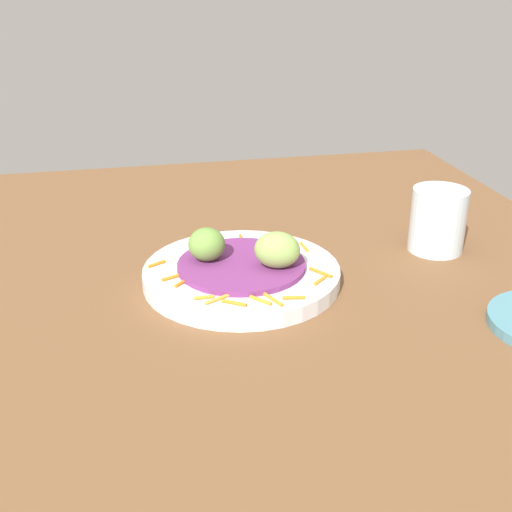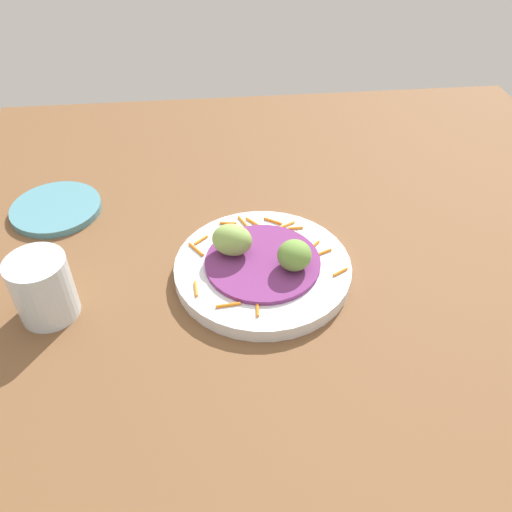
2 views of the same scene
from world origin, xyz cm
name	(u,v)px [view 1 (image 1 of 2)]	position (x,y,z in cm)	size (l,w,h in cm)	color
table_surface	(199,301)	(0.00, 0.00, 1.00)	(110.00, 110.00, 2.00)	brown
main_plate	(242,275)	(2.06, -5.65, 2.99)	(24.28, 24.28, 1.99)	silver
cabbage_bed	(241,265)	(2.06, -5.65, 4.32)	(15.78, 15.78, 0.67)	#702D6B
carrot_garnish	(251,277)	(-1.14, -6.15, 4.19)	(20.48, 21.39, 0.40)	orange
guac_scoop_left	(207,244)	(3.80, -1.67, 6.72)	(4.42, 4.56, 4.14)	olive
guac_scoop_center	(277,249)	(0.32, -9.63, 6.89)	(5.51, 4.25, 4.48)	#84A851
water_glass	(438,220)	(6.30, -33.57, 6.35)	(7.46, 7.46, 8.70)	silver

